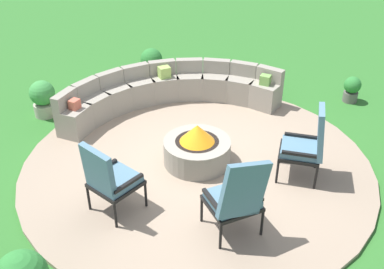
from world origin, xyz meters
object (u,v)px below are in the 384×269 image
(potted_plant_2, at_px, (352,88))
(potted_plant_0, at_px, (43,97))
(lounge_chair_front_right, at_px, (237,197))
(lounge_chair_front_left, at_px, (109,178))
(fire_pit, at_px, (197,148))
(lounge_chair_back_left, at_px, (308,144))
(curved_stone_bench, at_px, (168,92))
(potted_plant_4, at_px, (152,63))

(potted_plant_2, bearing_deg, potted_plant_0, 162.48)
(lounge_chair_front_right, xyz_separation_m, potted_plant_2, (3.86, 2.43, -0.36))
(lounge_chair_front_left, xyz_separation_m, potted_plant_0, (-0.48, 3.21, -0.24))
(lounge_chair_front_left, bearing_deg, fire_pit, 85.27)
(lounge_chair_front_left, height_order, lounge_chair_back_left, lounge_chair_back_left)
(curved_stone_bench, relative_size, potted_plant_2, 7.99)
(curved_stone_bench, height_order, lounge_chair_front_right, lounge_chair_front_right)
(fire_pit, relative_size, lounge_chair_front_left, 0.96)
(fire_pit, distance_m, potted_plant_4, 3.44)
(lounge_chair_front_left, bearing_deg, curved_stone_bench, 118.49)
(lounge_chair_front_right, distance_m, lounge_chair_back_left, 1.63)
(curved_stone_bench, bearing_deg, lounge_chair_front_right, -96.81)
(lounge_chair_front_left, xyz_separation_m, potted_plant_4, (1.91, 4.03, -0.26))
(fire_pit, distance_m, potted_plant_2, 3.77)
(lounge_chair_front_left, height_order, potted_plant_0, lounge_chair_front_left)
(fire_pit, height_order, curved_stone_bench, curved_stone_bench)
(fire_pit, distance_m, lounge_chair_back_left, 1.66)
(fire_pit, height_order, lounge_chair_back_left, lounge_chair_back_left)
(curved_stone_bench, xyz_separation_m, potted_plant_0, (-2.21, 0.70, 0.01))
(lounge_chair_front_right, relative_size, lounge_chair_back_left, 1.02)
(lounge_chair_front_left, distance_m, potted_plant_2, 5.38)
(potted_plant_2, bearing_deg, curved_stone_bench, 162.48)
(lounge_chair_front_right, height_order, potted_plant_0, lounge_chair_front_right)
(fire_pit, distance_m, lounge_chair_front_left, 1.65)
(fire_pit, distance_m, potted_plant_0, 3.27)
(curved_stone_bench, relative_size, lounge_chair_front_left, 3.84)
(lounge_chair_front_right, distance_m, potted_plant_4, 5.07)
(fire_pit, relative_size, potted_plant_4, 1.53)
(curved_stone_bench, distance_m, lounge_chair_front_right, 3.55)
(potted_plant_2, height_order, potted_plant_4, potted_plant_4)
(lounge_chair_front_left, bearing_deg, potted_plant_2, 78.46)
(fire_pit, height_order, potted_plant_4, fire_pit)
(fire_pit, height_order, lounge_chair_front_right, lounge_chair_front_right)
(lounge_chair_front_right, relative_size, potted_plant_0, 1.72)
(lounge_chair_back_left, bearing_deg, lounge_chair_front_right, 151.32)
(fire_pit, relative_size, potted_plant_0, 1.50)
(lounge_chair_back_left, bearing_deg, curved_stone_bench, 58.29)
(potted_plant_0, height_order, potted_plant_4, potted_plant_0)
(potted_plant_4, bearing_deg, potted_plant_0, -161.09)
(fire_pit, xyz_separation_m, potted_plant_0, (-1.98, 2.60, 0.06))
(potted_plant_0, bearing_deg, lounge_chair_back_left, -47.23)
(potted_plant_0, bearing_deg, potted_plant_4, 18.91)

